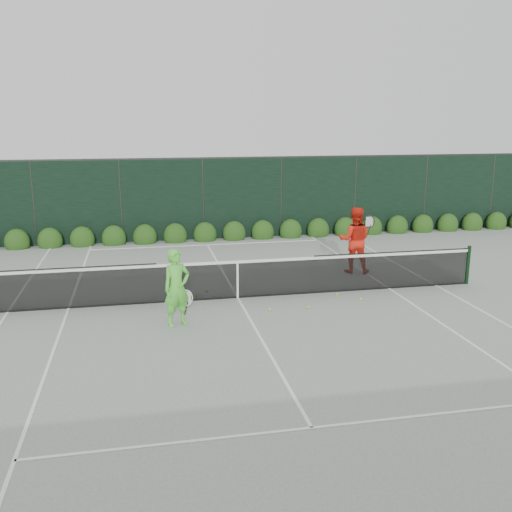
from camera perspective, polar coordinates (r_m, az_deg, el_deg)
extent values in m
plane|color=gray|center=(14.51, -1.84, -4.21)|extent=(80.00, 80.00, 0.00)
cylinder|color=black|center=(16.63, 20.43, -0.85)|extent=(0.10, 0.10, 1.07)
cube|color=black|center=(14.30, -18.71, -3.09)|extent=(4.40, 0.01, 1.02)
cube|color=black|center=(14.37, -1.86, -2.39)|extent=(4.00, 0.01, 0.96)
cube|color=black|center=(15.60, 13.53, -1.38)|extent=(4.40, 0.01, 1.02)
cube|color=white|center=(14.25, -1.87, -0.60)|extent=(12.80, 0.03, 0.07)
cube|color=black|center=(14.50, -1.84, -4.14)|extent=(12.80, 0.02, 0.04)
cube|color=white|center=(14.37, -1.86, -2.48)|extent=(0.05, 0.03, 0.91)
imported|color=#59D83F|center=(12.51, -7.93, -3.15)|extent=(0.74, 0.63, 1.71)
torus|color=silver|center=(12.70, -7.02, -4.19)|extent=(0.30, 0.05, 0.30)
cylinder|color=black|center=(12.78, -6.99, -5.21)|extent=(0.10, 0.03, 0.30)
imported|color=red|center=(16.94, 9.83, 1.58)|extent=(1.14, 1.02, 1.94)
torus|color=black|center=(16.79, 11.27, 3.39)|extent=(0.30, 0.11, 0.30)
cylinder|color=black|center=(16.83, 11.24, 2.59)|extent=(0.10, 0.03, 0.30)
cube|color=white|center=(14.66, -23.56, -5.16)|extent=(0.06, 23.77, 0.01)
cube|color=white|center=(16.31, 17.54, -2.82)|extent=(0.06, 23.77, 0.01)
cube|color=white|center=(14.43, -18.23, -4.98)|extent=(0.06, 23.77, 0.01)
cube|color=white|center=(15.70, 13.15, -3.17)|extent=(0.06, 23.77, 0.01)
cube|color=white|center=(25.99, -6.31, 3.67)|extent=(11.03, 0.06, 0.01)
cube|color=white|center=(20.63, -4.87, 1.13)|extent=(8.23, 0.06, 0.01)
cube|color=white|center=(8.77, 5.60, -16.73)|extent=(8.23, 0.06, 0.01)
cube|color=white|center=(14.50, -1.84, -4.19)|extent=(0.06, 12.80, 0.01)
cube|color=black|center=(21.45, -5.30, 5.65)|extent=(32.00, 0.06, 3.00)
cube|color=#262826|center=(21.29, -5.39, 9.73)|extent=(32.00, 0.06, 0.06)
cylinder|color=#262826|center=(21.64, -21.35, 4.85)|extent=(0.08, 0.08, 3.00)
cylinder|color=#262826|center=(21.33, -13.36, 5.30)|extent=(0.08, 0.08, 3.00)
cylinder|color=#262826|center=(21.45, -5.30, 5.65)|extent=(0.08, 0.08, 3.00)
cylinder|color=#262826|center=(21.98, 2.54, 5.88)|extent=(0.08, 0.08, 3.00)
cylinder|color=#262826|center=(22.89, 9.88, 6.00)|extent=(0.08, 0.08, 3.00)
cylinder|color=#262826|center=(24.14, 16.57, 6.02)|extent=(0.08, 0.08, 3.00)
cylinder|color=#262826|center=(25.68, 22.52, 5.97)|extent=(0.08, 0.08, 3.00)
ellipsoid|color=#17330E|center=(21.62, -22.78, 1.30)|extent=(0.86, 0.65, 0.94)
ellipsoid|color=#17330E|center=(21.43, -19.89, 1.45)|extent=(0.86, 0.65, 0.94)
ellipsoid|color=#17330E|center=(21.29, -16.97, 1.60)|extent=(0.86, 0.65, 0.94)
ellipsoid|color=#17330E|center=(21.21, -14.01, 1.74)|extent=(0.86, 0.65, 0.94)
ellipsoid|color=#17330E|center=(21.19, -11.04, 1.88)|extent=(0.86, 0.65, 0.94)
ellipsoid|color=#17330E|center=(21.22, -8.07, 2.02)|extent=(0.86, 0.65, 0.94)
ellipsoid|color=#17330E|center=(21.31, -5.12, 2.15)|extent=(0.86, 0.65, 0.94)
ellipsoid|color=#17330E|center=(21.46, -2.20, 2.27)|extent=(0.86, 0.65, 0.94)
ellipsoid|color=#17330E|center=(21.66, 0.67, 2.39)|extent=(0.86, 0.65, 0.94)
ellipsoid|color=#17330E|center=(21.92, 3.49, 2.50)|extent=(0.86, 0.65, 0.94)
ellipsoid|color=#17330E|center=(22.23, 6.23, 2.60)|extent=(0.86, 0.65, 0.94)
ellipsoid|color=#17330E|center=(22.58, 8.89, 2.69)|extent=(0.86, 0.65, 0.94)
ellipsoid|color=#17330E|center=(22.99, 11.47, 2.77)|extent=(0.86, 0.65, 0.94)
ellipsoid|color=#17330E|center=(23.44, 13.95, 2.84)|extent=(0.86, 0.65, 0.94)
ellipsoid|color=#17330E|center=(23.93, 16.33, 2.91)|extent=(0.86, 0.65, 0.94)
ellipsoid|color=#17330E|center=(24.46, 18.62, 2.96)|extent=(0.86, 0.65, 0.94)
ellipsoid|color=#17330E|center=(25.03, 20.80, 3.01)|extent=(0.86, 0.65, 0.94)
ellipsoid|color=#17330E|center=(25.63, 22.89, 3.06)|extent=(0.86, 0.65, 0.94)
sphere|color=#B3D72F|center=(15.01, -4.93, -3.51)|extent=(0.07, 0.07, 0.07)
sphere|color=#B3D72F|center=(14.84, 8.10, -3.80)|extent=(0.07, 0.07, 0.07)
sphere|color=#B3D72F|center=(14.62, -6.03, -4.00)|extent=(0.07, 0.07, 0.07)
sphere|color=#B3D72F|center=(13.76, 5.25, -5.11)|extent=(0.07, 0.07, 0.07)
sphere|color=#B3D72F|center=(14.52, 10.42, -4.28)|extent=(0.07, 0.07, 0.07)
sphere|color=#B3D72F|center=(13.54, 1.39, -5.38)|extent=(0.07, 0.07, 0.07)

